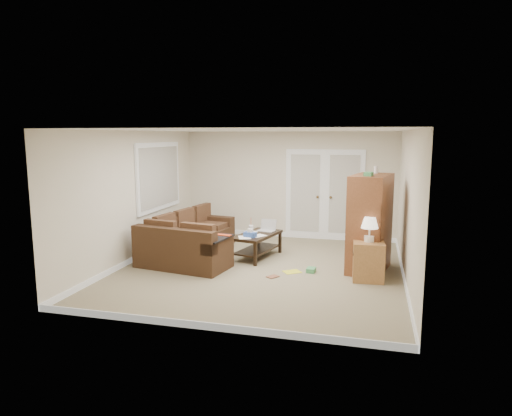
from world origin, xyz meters
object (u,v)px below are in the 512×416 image
(sectional_sofa, at_px, (189,243))
(tv_armoire, at_px, (370,223))
(coffee_table, at_px, (258,244))
(side_cabinet, at_px, (368,258))

(sectional_sofa, relative_size, tv_armoire, 1.50)
(tv_armoire, bearing_deg, sectional_sofa, -167.28)
(coffee_table, height_order, side_cabinet, side_cabinet)
(sectional_sofa, distance_m, tv_armoire, 3.50)
(coffee_table, distance_m, side_cabinet, 2.35)
(coffee_table, height_order, tv_armoire, tv_armoire)
(side_cabinet, bearing_deg, sectional_sofa, 167.13)
(sectional_sofa, distance_m, side_cabinet, 3.50)
(sectional_sofa, bearing_deg, side_cabinet, 0.31)
(sectional_sofa, height_order, tv_armoire, tv_armoire)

